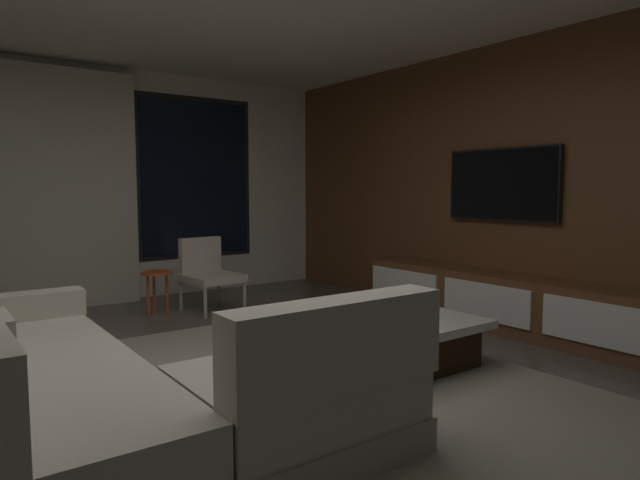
{
  "coord_description": "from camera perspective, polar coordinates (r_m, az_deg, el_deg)",
  "views": [
    {
      "loc": [
        -1.58,
        -2.99,
        1.3
      ],
      "look_at": [
        0.89,
        0.38,
        0.92
      ],
      "focal_mm": 31.0,
      "sensor_mm": 36.0,
      "label": 1
    }
  ],
  "objects": [
    {
      "name": "back_wall_with_window",
      "position": [
        6.78,
        -23.43,
        5.15
      ],
      "size": [
        6.6,
        0.3,
        2.7
      ],
      "color": "silver",
      "rests_on": "floor"
    },
    {
      "name": "mounted_tv",
      "position": [
        5.57,
        18.24,
        5.46
      ],
      "size": [
        0.05,
        1.2,
        0.69
      ],
      "color": "black"
    },
    {
      "name": "side_stool",
      "position": [
        5.97,
        -16.49,
        -3.93
      ],
      "size": [
        0.32,
        0.32,
        0.46
      ],
      "color": "#BF4C1E",
      "rests_on": "floor"
    },
    {
      "name": "floor",
      "position": [
        3.62,
        -8.2,
        -15.87
      ],
      "size": [
        9.2,
        9.2,
        0.0
      ],
      "primitive_type": "plane",
      "color": "#564C44"
    },
    {
      "name": "media_console",
      "position": [
        5.41,
        18.5,
        -6.23
      ],
      "size": [
        0.46,
        3.1,
        0.52
      ],
      "color": "brown",
      "rests_on": "floor"
    },
    {
      "name": "accent_chair_near_window",
      "position": [
        6.09,
        -11.5,
        -3.06
      ],
      "size": [
        0.6,
        0.62,
        0.78
      ],
      "color": "#B2ADA0",
      "rests_on": "floor"
    },
    {
      "name": "coffee_table",
      "position": [
        4.22,
        6.66,
        -10.1
      ],
      "size": [
        1.16,
        1.16,
        0.36
      ],
      "color": "black",
      "rests_on": "floor"
    },
    {
      "name": "sectional_couch",
      "position": [
        3.06,
        -21.0,
        -14.41
      ],
      "size": [
        1.98,
        2.5,
        0.82
      ],
      "color": "#A49C8C",
      "rests_on": "floor"
    },
    {
      "name": "media_wall",
      "position": [
        5.52,
        21.01,
        5.38
      ],
      "size": [
        0.12,
        7.8,
        2.7
      ],
      "color": "brown",
      "rests_on": "floor"
    },
    {
      "name": "book_stack_on_coffee_table",
      "position": [
        4.36,
        5.73,
        -6.29
      ],
      "size": [
        0.31,
        0.19,
        0.13
      ],
      "color": "gold",
      "rests_on": "coffee_table"
    },
    {
      "name": "area_rug",
      "position": [
        3.71,
        -2.49,
        -15.22
      ],
      "size": [
        3.2,
        3.8,
        0.01
      ],
      "primitive_type": "cube",
      "color": "gray",
      "rests_on": "floor"
    }
  ]
}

